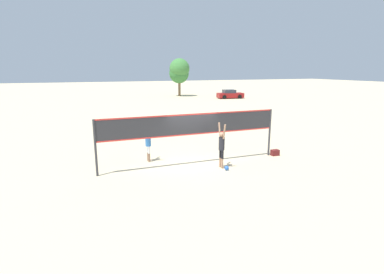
# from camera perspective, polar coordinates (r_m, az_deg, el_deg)

# --- Properties ---
(ground_plane) EXTENTS (200.00, 200.00, 0.00)m
(ground_plane) POSITION_cam_1_polar(r_m,az_deg,el_deg) (14.89, 0.00, -5.24)
(ground_plane) COLOR beige
(volleyball_net) EXTENTS (9.09, 0.10, 2.53)m
(volleyball_net) POSITION_cam_1_polar(r_m,az_deg,el_deg) (14.42, 0.00, 1.84)
(volleyball_net) COLOR #38383D
(volleyball_net) RESTS_ON ground_plane
(player_spiker) EXTENTS (0.28, 0.71, 2.16)m
(player_spiker) POSITION_cam_1_polar(r_m,az_deg,el_deg) (14.15, 5.66, -1.46)
(player_spiker) COLOR tan
(player_spiker) RESTS_ON ground_plane
(player_blocker) EXTENTS (0.28, 0.68, 1.98)m
(player_blocker) POSITION_cam_1_polar(r_m,az_deg,el_deg) (15.26, -8.35, -0.88)
(player_blocker) COLOR #8C664C
(player_blocker) RESTS_ON ground_plane
(volleyball) EXTENTS (0.21, 0.21, 0.21)m
(volleyball) POSITION_cam_1_polar(r_m,az_deg,el_deg) (14.12, 6.61, -5.89)
(volleyball) COLOR blue
(volleyball) RESTS_ON ground_plane
(gear_bag) EXTENTS (0.42, 0.28, 0.32)m
(gear_bag) POSITION_cam_1_polar(r_m,az_deg,el_deg) (16.97, 15.52, -2.88)
(gear_bag) COLOR maroon
(gear_bag) RESTS_ON ground_plane
(parked_car_near) EXTENTS (4.30, 2.34, 1.38)m
(parked_car_near) POSITION_cam_1_polar(r_m,az_deg,el_deg) (48.52, 7.25, 8.04)
(parked_car_near) COLOR maroon
(parked_car_near) RESTS_ON ground_plane
(tree_left_cluster) EXTENTS (3.35, 3.35, 5.51)m
(tree_left_cluster) POSITION_cam_1_polar(r_m,az_deg,el_deg) (52.25, -2.48, 11.98)
(tree_left_cluster) COLOR brown
(tree_left_cluster) RESTS_ON ground_plane
(tree_right_cluster) EXTENTS (3.40, 3.40, 6.35)m
(tree_right_cluster) POSITION_cam_1_polar(r_m,az_deg,el_deg) (51.95, -2.39, 12.86)
(tree_right_cluster) COLOR brown
(tree_right_cluster) RESTS_ON ground_plane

